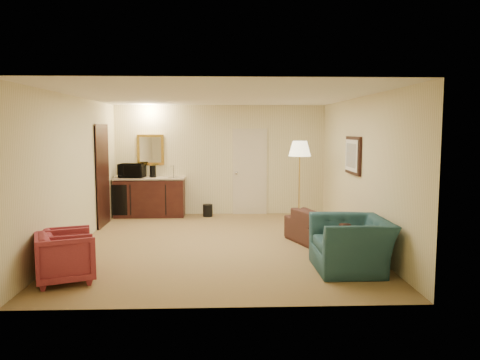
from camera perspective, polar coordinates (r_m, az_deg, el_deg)
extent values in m
plane|color=olive|center=(8.41, -2.44, -7.78)|extent=(6.00, 6.00, 0.00)
cube|color=beige|center=(11.18, -2.41, 2.44)|extent=(5.00, 0.02, 2.60)
cube|color=beige|center=(8.58, -19.43, 0.96)|extent=(0.02, 6.00, 2.60)
cube|color=beige|center=(8.55, 14.51, 1.10)|extent=(0.02, 6.00, 2.60)
cube|color=white|center=(8.18, -2.53, 10.18)|extent=(5.00, 6.00, 0.02)
cube|color=beige|center=(11.20, 1.18, 1.04)|extent=(0.82, 0.06, 2.05)
cube|color=black|center=(10.22, -16.41, 0.44)|extent=(0.06, 0.98, 2.10)
cube|color=gold|center=(11.27, -10.85, 3.64)|extent=(0.62, 0.04, 0.72)
cube|color=black|center=(8.91, 13.57, 2.93)|extent=(0.06, 0.90, 0.70)
cube|color=#381811|center=(11.12, -10.93, -2.04)|extent=(1.64, 0.58, 0.92)
imported|color=black|center=(8.12, 11.49, -5.41)|extent=(1.31, 2.21, 0.83)
imported|color=#214954|center=(6.96, 13.42, -6.59)|extent=(0.76, 1.17, 1.02)
imported|color=#9B3341|center=(6.72, -20.53, -8.52)|extent=(0.89, 0.92, 0.74)
imported|color=#9B3341|center=(7.09, -20.36, -7.92)|extent=(0.83, 0.85, 0.70)
cube|color=black|center=(7.88, 10.84, -7.29)|extent=(0.72, 0.49, 0.42)
cube|color=gold|center=(10.13, 7.24, -0.28)|extent=(0.59, 0.59, 1.80)
cylinder|color=black|center=(10.98, -3.96, -3.73)|extent=(0.27, 0.27, 0.28)
imported|color=black|center=(11.09, -13.04, 1.30)|extent=(0.61, 0.39, 0.39)
cylinder|color=black|center=(11.06, -10.57, 1.04)|extent=(0.18, 0.18, 0.27)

